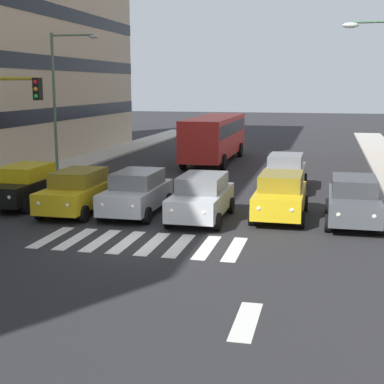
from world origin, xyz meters
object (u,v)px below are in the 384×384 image
at_px(car_4, 78,191).
at_px(street_lamp_right, 61,89).
at_px(car_5, 25,185).
at_px(car_row2_0, 285,172).
at_px(car_0, 354,200).
at_px(car_3, 137,192).
at_px(bus_behind_traffic, 215,134).
at_px(car_2, 202,197).
at_px(car_1, 280,195).

xyz_separation_m(car_4, street_lamp_right, (4.88, -8.90, 3.94)).
distance_m(car_5, car_row2_0, 12.29).
bearing_deg(street_lamp_right, car_row2_0, 171.88).
bearing_deg(car_0, car_3, 2.31).
bearing_deg(bus_behind_traffic, car_row2_0, 119.71).
distance_m(car_2, car_5, 7.97).
relative_size(car_1, car_4, 1.00).
relative_size(car_5, street_lamp_right, 0.57).
height_order(car_2, bus_behind_traffic, bus_behind_traffic).
bearing_deg(bus_behind_traffic, car_5, 71.66).
distance_m(car_1, bus_behind_traffic, 16.53).
height_order(car_3, car_row2_0, same).
height_order(car_5, bus_behind_traffic, bus_behind_traffic).
xyz_separation_m(car_5, street_lamp_right, (2.08, -8.11, 3.94)).
height_order(car_4, car_row2_0, same).
bearing_deg(street_lamp_right, car_1, 148.36).
relative_size(car_1, car_row2_0, 1.00).
xyz_separation_m(car_2, street_lamp_right, (9.99, -9.01, 3.94)).
bearing_deg(car_5, car_row2_0, -149.13).
distance_m(car_0, car_2, 5.66).
distance_m(car_4, car_5, 2.91).
bearing_deg(car_1, car_0, 172.44).
relative_size(car_5, bus_behind_traffic, 0.42).
distance_m(car_0, car_1, 2.74).
bearing_deg(street_lamp_right, car_4, 118.71).
height_order(car_2, car_4, same).
relative_size(car_1, car_3, 1.00).
relative_size(car_row2_0, street_lamp_right, 0.57).
xyz_separation_m(car_2, car_5, (7.92, -0.90, 0.00)).
height_order(car_0, car_4, same).
xyz_separation_m(car_3, street_lamp_right, (7.28, -8.64, 3.94)).
xyz_separation_m(car_1, car_row2_0, (0.26, -6.14, 0.00)).
distance_m(car_0, car_4, 10.75).
xyz_separation_m(car_2, bus_behind_traffic, (2.72, -16.58, 0.97)).
height_order(car_0, car_row2_0, same).
bearing_deg(car_1, street_lamp_right, -31.64).
height_order(car_1, car_3, same).
xyz_separation_m(car_0, bus_behind_traffic, (8.33, -15.88, 0.97)).
bearing_deg(car_2, car_3, -7.67).
bearing_deg(car_0, bus_behind_traffic, -62.31).
distance_m(car_1, car_2, 3.09).
bearing_deg(car_3, bus_behind_traffic, -90.00).
distance_m(car_5, bus_behind_traffic, 16.55).
bearing_deg(car_2, car_1, -159.86).
height_order(car_2, car_row2_0, same).
height_order(car_3, bus_behind_traffic, bus_behind_traffic).
bearing_deg(car_1, car_row2_0, -87.55).
relative_size(car_row2_0, bus_behind_traffic, 0.42).
relative_size(car_5, car_row2_0, 1.00).
relative_size(car_3, car_row2_0, 1.00).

